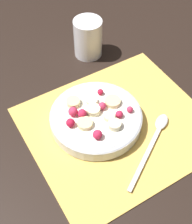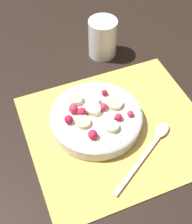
% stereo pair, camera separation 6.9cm
% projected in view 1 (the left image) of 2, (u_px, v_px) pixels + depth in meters
% --- Properties ---
extents(ground_plane, '(3.00, 3.00, 0.00)m').
position_uv_depth(ground_plane, '(118.00, 126.00, 0.72)').
color(ground_plane, black).
extents(placemat, '(0.40, 0.36, 0.01)m').
position_uv_depth(placemat, '(118.00, 125.00, 0.72)').
color(placemat, '#E0B251').
rests_on(placemat, ground_plane).
extents(fruit_bowl, '(0.21, 0.21, 0.05)m').
position_uv_depth(fruit_bowl, '(96.00, 117.00, 0.71)').
color(fruit_bowl, silver).
rests_on(fruit_bowl, placemat).
extents(spoon, '(0.19, 0.13, 0.01)m').
position_uv_depth(spoon, '(155.00, 135.00, 0.69)').
color(spoon, silver).
rests_on(spoon, placemat).
extents(drinking_glass, '(0.08, 0.08, 0.11)m').
position_uv_depth(drinking_glass, '(88.00, 38.00, 0.84)').
color(drinking_glass, white).
rests_on(drinking_glass, ground_plane).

